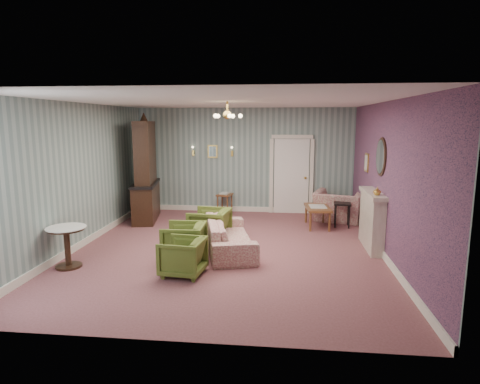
# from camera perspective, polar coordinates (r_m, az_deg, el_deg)

# --- Properties ---
(floor) EXTENTS (7.00, 7.00, 0.00)m
(floor) POSITION_cam_1_polar(r_m,az_deg,el_deg) (8.22, -1.70, -8.03)
(floor) COLOR #874E52
(floor) RESTS_ON ground
(ceiling) EXTENTS (7.00, 7.00, 0.00)m
(ceiling) POSITION_cam_1_polar(r_m,az_deg,el_deg) (7.83, -1.81, 12.60)
(ceiling) COLOR white
(ceiling) RESTS_ON ground
(wall_back) EXTENTS (6.00, 0.00, 6.00)m
(wall_back) POSITION_cam_1_polar(r_m,az_deg,el_deg) (11.35, 0.66, 4.43)
(wall_back) COLOR slate
(wall_back) RESTS_ON ground
(wall_front) EXTENTS (6.00, 0.00, 6.00)m
(wall_front) POSITION_cam_1_polar(r_m,az_deg,el_deg) (4.51, -7.84, -4.03)
(wall_front) COLOR slate
(wall_front) RESTS_ON ground
(wall_left) EXTENTS (0.00, 7.00, 7.00)m
(wall_left) POSITION_cam_1_polar(r_m,az_deg,el_deg) (8.82, -21.46, 2.18)
(wall_left) COLOR slate
(wall_left) RESTS_ON ground
(wall_right) EXTENTS (0.00, 7.00, 7.00)m
(wall_right) POSITION_cam_1_polar(r_m,az_deg,el_deg) (8.06, 19.90, 1.60)
(wall_right) COLOR slate
(wall_right) RESTS_ON ground
(wall_right_floral) EXTENTS (0.00, 7.00, 7.00)m
(wall_right_floral) POSITION_cam_1_polar(r_m,az_deg,el_deg) (8.06, 19.79, 1.61)
(wall_right_floral) COLOR #AC5674
(wall_right_floral) RESTS_ON ground
(door) EXTENTS (1.12, 0.12, 2.16)m
(door) POSITION_cam_1_polar(r_m,az_deg,el_deg) (11.31, 7.22, 2.45)
(door) COLOR white
(door) RESTS_ON floor
(olive_chair_a) EXTENTS (0.70, 0.74, 0.69)m
(olive_chair_a) POSITION_cam_1_polar(r_m,az_deg,el_deg) (6.87, -8.06, -8.74)
(olive_chair_a) COLOR #526222
(olive_chair_a) RESTS_ON floor
(olive_chair_b) EXTENTS (0.70, 0.75, 0.75)m
(olive_chair_b) POSITION_cam_1_polar(r_m,az_deg,el_deg) (7.61, -7.91, -6.64)
(olive_chair_b) COLOR #526222
(olive_chair_b) RESTS_ON floor
(olive_chair_c) EXTENTS (0.82, 0.86, 0.80)m
(olive_chair_c) POSITION_cam_1_polar(r_m,az_deg,el_deg) (8.57, -4.30, -4.52)
(olive_chair_c) COLOR #526222
(olive_chair_c) RESTS_ON floor
(sofa_chintz) EXTENTS (1.12, 2.20, 0.83)m
(sofa_chintz) POSITION_cam_1_polar(r_m,az_deg,el_deg) (8.04, -1.53, -5.38)
(sofa_chintz) COLOR #983D48
(sofa_chintz) RESTS_ON floor
(wingback_chair) EXTENTS (1.34, 1.07, 1.02)m
(wingback_chair) POSITION_cam_1_polar(r_m,az_deg,el_deg) (10.71, 13.68, -1.25)
(wingback_chair) COLOR #983D48
(wingback_chair) RESTS_ON floor
(dresser) EXTENTS (0.85, 1.69, 2.69)m
(dresser) POSITION_cam_1_polar(r_m,az_deg,el_deg) (10.65, -13.20, 3.25)
(dresser) COLOR black
(dresser) RESTS_ON floor
(fireplace) EXTENTS (0.30, 1.40, 1.16)m
(fireplace) POSITION_cam_1_polar(r_m,az_deg,el_deg) (8.57, 18.02, -3.75)
(fireplace) COLOR beige
(fireplace) RESTS_ON floor
(mantel_vase) EXTENTS (0.15, 0.15, 0.15)m
(mantel_vase) POSITION_cam_1_polar(r_m,az_deg,el_deg) (8.05, 18.70, 0.11)
(mantel_vase) COLOR gold
(mantel_vase) RESTS_ON fireplace
(oval_mirror) EXTENTS (0.04, 0.76, 0.84)m
(oval_mirror) POSITION_cam_1_polar(r_m,az_deg,el_deg) (8.39, 19.15, 4.70)
(oval_mirror) COLOR white
(oval_mirror) RESTS_ON wall_right
(framed_print) EXTENTS (0.04, 0.34, 0.42)m
(framed_print) POSITION_cam_1_polar(r_m,az_deg,el_deg) (9.73, 17.37, 3.96)
(framed_print) COLOR gold
(framed_print) RESTS_ON wall_right
(coffee_table) EXTENTS (0.62, 1.03, 0.51)m
(coffee_table) POSITION_cam_1_polar(r_m,az_deg,el_deg) (10.02, 10.80, -3.41)
(coffee_table) COLOR brown
(coffee_table) RESTS_ON floor
(side_table_black) EXTENTS (0.43, 0.43, 0.59)m
(side_table_black) POSITION_cam_1_polar(r_m,az_deg,el_deg) (10.14, 14.12, -3.13)
(side_table_black) COLOR black
(side_table_black) RESTS_ON floor
(pedestal_table) EXTENTS (0.85, 0.85, 0.73)m
(pedestal_table) POSITION_cam_1_polar(r_m,az_deg,el_deg) (7.75, -23.08, -7.12)
(pedestal_table) COLOR black
(pedestal_table) RESTS_ON floor
(nesting_table) EXTENTS (0.45, 0.53, 0.61)m
(nesting_table) POSITION_cam_1_polar(r_m,az_deg,el_deg) (11.24, -2.16, -1.54)
(nesting_table) COLOR brown
(nesting_table) RESTS_ON floor
(gilt_mirror_back) EXTENTS (0.28, 0.06, 0.36)m
(gilt_mirror_back) POSITION_cam_1_polar(r_m,az_deg,el_deg) (11.41, -3.88, 5.70)
(gilt_mirror_back) COLOR gold
(gilt_mirror_back) RESTS_ON wall_back
(sconce_left) EXTENTS (0.16, 0.12, 0.30)m
(sconce_left) POSITION_cam_1_polar(r_m,az_deg,el_deg) (11.50, -6.61, 5.69)
(sconce_left) COLOR gold
(sconce_left) RESTS_ON wall_back
(sconce_right) EXTENTS (0.16, 0.12, 0.30)m
(sconce_right) POSITION_cam_1_polar(r_m,az_deg,el_deg) (11.31, -1.14, 5.68)
(sconce_right) COLOR gold
(sconce_right) RESTS_ON wall_back
(chandelier) EXTENTS (0.56, 0.56, 0.36)m
(chandelier) POSITION_cam_1_polar(r_m,az_deg,el_deg) (7.83, -1.80, 10.62)
(chandelier) COLOR gold
(chandelier) RESTS_ON ceiling
(burgundy_cushion) EXTENTS (0.41, 0.28, 0.39)m
(burgundy_cushion) POSITION_cam_1_polar(r_m,az_deg,el_deg) (10.56, 13.51, -1.57)
(burgundy_cushion) COLOR maroon
(burgundy_cushion) RESTS_ON wingback_chair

